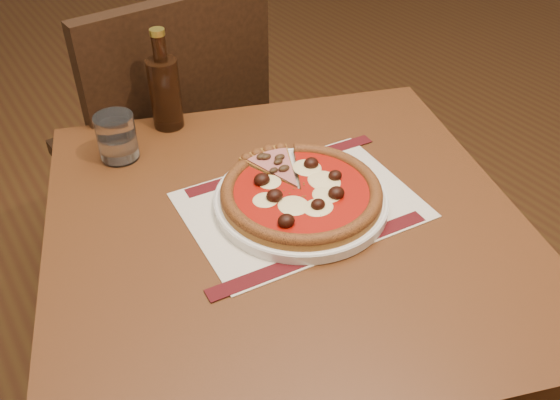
{
  "coord_description": "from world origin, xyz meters",
  "views": [
    {
      "loc": [
        -1.3,
        -1.62,
        1.4
      ],
      "look_at": [
        -0.86,
        -0.97,
        0.78
      ],
      "focal_mm": 38.0,
      "sensor_mm": 36.0,
      "label": 1
    }
  ],
  "objects_px": {
    "pizza": "(301,192)",
    "bottle": "(165,90)",
    "plate": "(301,201)",
    "chair_far": "(169,144)",
    "water_glass": "(117,137)",
    "table": "(286,263)"
  },
  "relations": [
    {
      "from": "plate",
      "to": "pizza",
      "type": "xyz_separation_m",
      "value": [
        -0.0,
        -0.0,
        0.02
      ]
    },
    {
      "from": "chair_far",
      "to": "bottle",
      "type": "bearing_deg",
      "value": 67.19
    },
    {
      "from": "chair_far",
      "to": "bottle",
      "type": "xyz_separation_m",
      "value": [
        -0.08,
        -0.22,
        0.28
      ]
    },
    {
      "from": "plate",
      "to": "water_glass",
      "type": "bearing_deg",
      "value": 123.04
    },
    {
      "from": "pizza",
      "to": "water_glass",
      "type": "bearing_deg",
      "value": 122.99
    },
    {
      "from": "chair_far",
      "to": "water_glass",
      "type": "relative_size",
      "value": 10.64
    },
    {
      "from": "table",
      "to": "chair_far",
      "type": "height_order",
      "value": "chair_far"
    },
    {
      "from": "pizza",
      "to": "bottle",
      "type": "xyz_separation_m",
      "value": [
        -0.08,
        0.38,
        0.05
      ]
    },
    {
      "from": "table",
      "to": "chair_far",
      "type": "relative_size",
      "value": 1.05
    },
    {
      "from": "table",
      "to": "water_glass",
      "type": "relative_size",
      "value": 11.22
    },
    {
      "from": "chair_far",
      "to": "pizza",
      "type": "bearing_deg",
      "value": 86.2
    },
    {
      "from": "chair_far",
      "to": "pizza",
      "type": "distance_m",
      "value": 0.64
    },
    {
      "from": "water_glass",
      "to": "chair_far",
      "type": "bearing_deg",
      "value": 53.33
    },
    {
      "from": "table",
      "to": "bottle",
      "type": "relative_size",
      "value": 4.84
    },
    {
      "from": "table",
      "to": "water_glass",
      "type": "bearing_deg",
      "value": 115.97
    },
    {
      "from": "water_glass",
      "to": "table",
      "type": "bearing_deg",
      "value": -64.03
    },
    {
      "from": "pizza",
      "to": "bottle",
      "type": "relative_size",
      "value": 1.33
    },
    {
      "from": "table",
      "to": "plate",
      "type": "xyz_separation_m",
      "value": [
        0.04,
        0.02,
        0.11
      ]
    },
    {
      "from": "pizza",
      "to": "plate",
      "type": "bearing_deg",
      "value": 85.09
    },
    {
      "from": "plate",
      "to": "bottle",
      "type": "height_order",
      "value": "bottle"
    },
    {
      "from": "chair_far",
      "to": "water_glass",
      "type": "bearing_deg",
      "value": 49.66
    },
    {
      "from": "plate",
      "to": "pizza",
      "type": "distance_m",
      "value": 0.02
    }
  ]
}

